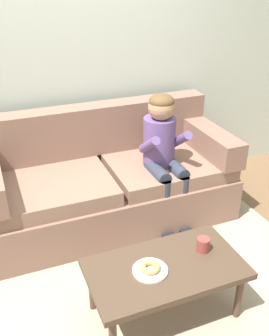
{
  "coord_description": "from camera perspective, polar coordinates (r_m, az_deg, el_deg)",
  "views": [
    {
      "loc": [
        -0.74,
        -1.9,
        1.98
      ],
      "look_at": [
        0.2,
        0.45,
        0.65
      ],
      "focal_mm": 41.66,
      "sensor_mm": 36.0,
      "label": 1
    }
  ],
  "objects": [
    {
      "name": "person_child",
      "position": [
        3.13,
        4.23,
        2.89
      ],
      "size": [
        0.34,
        0.58,
        1.1
      ],
      "color": "#664C84",
      "rests_on": "ground"
    },
    {
      "name": "mug",
      "position": [
        2.51,
        10.01,
        -10.97
      ],
      "size": [
        0.08,
        0.08,
        0.09
      ],
      "primitive_type": "cylinder",
      "color": "#993D38",
      "rests_on": "coffee_table"
    },
    {
      "name": "coffee_table",
      "position": [
        2.42,
        4.57,
        -14.88
      ],
      "size": [
        0.94,
        0.52,
        0.39
      ],
      "color": "#4C3828",
      "rests_on": "ground"
    },
    {
      "name": "plate",
      "position": [
        2.35,
        2.29,
        -14.74
      ],
      "size": [
        0.21,
        0.21,
        0.01
      ],
      "primitive_type": "cylinder",
      "color": "white",
      "rests_on": "coffee_table"
    },
    {
      "name": "couch",
      "position": [
        3.31,
        -4.04,
        -2.09
      ],
      "size": [
        2.05,
        0.9,
        0.92
      ],
      "color": "#846051",
      "rests_on": "ground"
    },
    {
      "name": "donut",
      "position": [
        2.34,
        2.3,
        -14.29
      ],
      "size": [
        0.17,
        0.17,
        0.04
      ],
      "primitive_type": "torus",
      "rotation": [
        0.0,
        0.0,
        2.29
      ],
      "color": "tan",
      "rests_on": "plate"
    },
    {
      "name": "ground",
      "position": [
        2.84,
        -0.43,
        -16.47
      ],
      "size": [
        10.0,
        10.0,
        0.0
      ],
      "primitive_type": "plane",
      "color": "brown"
    },
    {
      "name": "area_rug",
      "position": [
        2.68,
        1.66,
        -19.83
      ],
      "size": [
        2.71,
        1.68,
        0.01
      ],
      "primitive_type": "cube",
      "color": "tan",
      "rests_on": "ground"
    },
    {
      "name": "wall_back",
      "position": [
        3.43,
        -9.6,
        17.63
      ],
      "size": [
        8.0,
        0.1,
        2.8
      ],
      "primitive_type": "cube",
      "color": "beige",
      "rests_on": "ground"
    }
  ]
}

